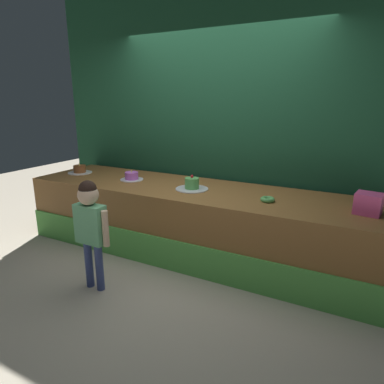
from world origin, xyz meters
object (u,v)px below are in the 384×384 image
(cake_center, at_px, (132,177))
(donut, at_px, (267,199))
(cake_right, at_px, (192,185))
(cake_left, at_px, (80,170))
(pink_box, at_px, (368,204))
(child_figure, at_px, (90,221))

(cake_center, bearing_deg, donut, -3.68)
(donut, height_order, cake_right, cake_right)
(donut, distance_m, cake_center, 1.72)
(donut, relative_size, cake_left, 0.44)
(cake_left, relative_size, cake_right, 0.87)
(pink_box, height_order, cake_center, pink_box)
(child_figure, xyz_separation_m, cake_left, (-1.27, 1.12, 0.13))
(pink_box, xyz_separation_m, cake_right, (-1.72, 0.01, -0.04))
(pink_box, height_order, cake_left, pink_box)
(pink_box, bearing_deg, cake_left, 179.18)
(child_figure, bearing_deg, pink_box, 26.35)
(child_figure, distance_m, cake_left, 1.70)
(cake_left, bearing_deg, cake_right, -1.35)
(donut, bearing_deg, child_figure, -142.10)
(pink_box, xyz_separation_m, donut, (-0.86, -0.05, -0.07))
(pink_box, height_order, cake_right, pink_box)
(donut, relative_size, cake_center, 0.49)
(pink_box, distance_m, cake_left, 3.44)
(child_figure, relative_size, pink_box, 4.96)
(child_figure, xyz_separation_m, pink_box, (2.17, 1.07, 0.18))
(donut, xyz_separation_m, cake_left, (-2.58, 0.10, 0.02))
(donut, bearing_deg, cake_center, 176.32)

